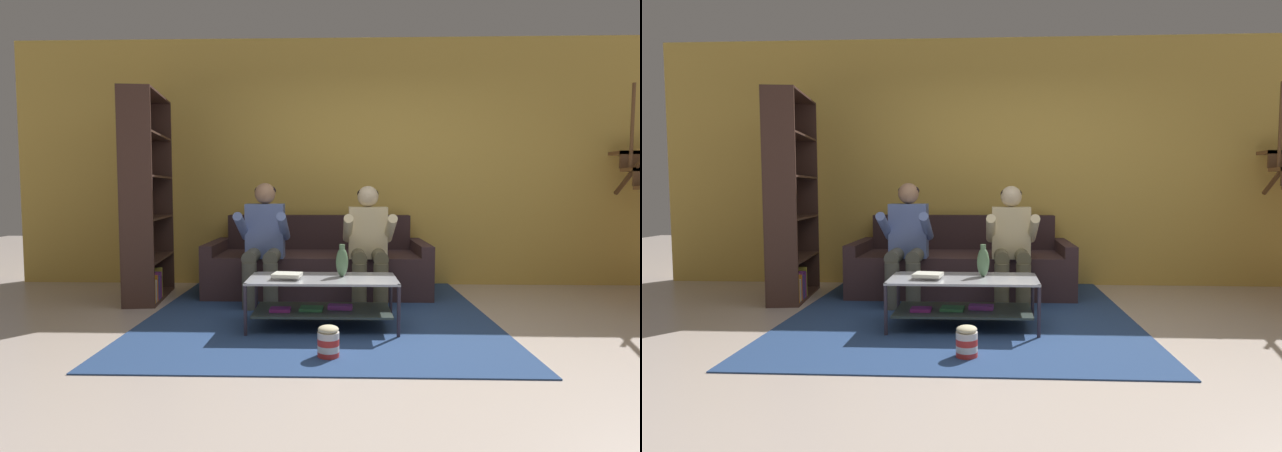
{
  "view_description": "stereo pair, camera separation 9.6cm",
  "coord_description": "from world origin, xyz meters",
  "views": [
    {
      "loc": [
        -0.38,
        -3.55,
        1.14
      ],
      "look_at": [
        -0.51,
        0.87,
        0.81
      ],
      "focal_mm": 28.0,
      "sensor_mm": 36.0,
      "label": 1
    },
    {
      "loc": [
        -0.29,
        -3.55,
        1.14
      ],
      "look_at": [
        -0.51,
        0.87,
        0.81
      ],
      "focal_mm": 28.0,
      "sensor_mm": 36.0,
      "label": 2
    }
  ],
  "objects": [
    {
      "name": "person_seated_right",
      "position": [
        -0.05,
        1.33,
        0.64
      ],
      "size": [
        0.5,
        0.58,
        1.17
      ],
      "color": "brown",
      "rests_on": "ground"
    },
    {
      "name": "bookshelf",
      "position": [
        -2.36,
        1.5,
        0.89
      ],
      "size": [
        0.44,
        1.01,
        2.11
      ],
      "color": "#432C25",
      "rests_on": "ground"
    },
    {
      "name": "area_rug",
      "position": [
        -0.52,
        1.06,
        0.01
      ],
      "size": [
        3.0,
        3.37,
        0.01
      ],
      "color": "navy",
      "rests_on": "ground"
    },
    {
      "name": "book_stack",
      "position": [
        -0.77,
        0.4,
        0.44
      ],
      "size": [
        0.25,
        0.2,
        0.05
      ],
      "color": "silver",
      "rests_on": "coffee_table"
    },
    {
      "name": "ground",
      "position": [
        0.0,
        0.0,
        0.0
      ],
      "size": [
        16.8,
        16.8,
        0.0
      ],
      "primitive_type": "plane",
      "color": "beige"
    },
    {
      "name": "person_seated_left",
      "position": [
        -1.08,
        1.33,
        0.66
      ],
      "size": [
        0.5,
        0.58,
        1.2
      ],
      "color": "#57574C",
      "rests_on": "ground"
    },
    {
      "name": "popcorn_tub",
      "position": [
        -0.42,
        -0.25,
        0.11
      ],
      "size": [
        0.15,
        0.15,
        0.22
      ],
      "color": "red",
      "rests_on": "ground"
    },
    {
      "name": "coffee_table",
      "position": [
        -0.49,
        0.48,
        0.27
      ],
      "size": [
        1.21,
        0.57,
        0.42
      ],
      "color": "silver",
      "rests_on": "ground"
    },
    {
      "name": "back_partition",
      "position": [
        0.0,
        2.46,
        1.45
      ],
      "size": [
        8.4,
        0.12,
        2.9
      ],
      "primitive_type": "cube",
      "color": "gold",
      "rests_on": "ground"
    },
    {
      "name": "couch",
      "position": [
        -0.57,
        1.89,
        0.28
      ],
      "size": [
        2.35,
        0.96,
        0.84
      ],
      "color": "#3D2A2D",
      "rests_on": "ground"
    },
    {
      "name": "vase",
      "position": [
        -0.32,
        0.54,
        0.54
      ],
      "size": [
        0.1,
        0.1,
        0.27
      ],
      "color": "#537954",
      "rests_on": "coffee_table"
    }
  ]
}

